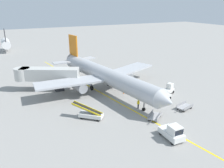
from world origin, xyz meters
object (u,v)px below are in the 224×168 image
Objects in this scene: airliner at (104,75)px; baggage_cart_loaded at (155,116)px; belt_loader_aft_hold at (137,86)px; baggage_cart_empty_trailing at (185,107)px; pushback_tug at (173,132)px; safety_cone_nose_right at (117,83)px; jet_bridge at (43,74)px; safety_cone_nose_left at (124,92)px; ground_crew_marshaller at (138,104)px; baggage_tug_near_wing at (169,89)px; belt_loader_forward_hold at (90,114)px; baggage_tug_by_cargo_door at (164,95)px.

airliner reaches higher than baggage_cart_loaded.
baggage_cart_empty_trailing is (2.37, -11.74, -0.31)m from belt_loader_aft_hold.
pushback_tug is 8.30× the size of safety_cone_nose_right.
jet_bridge is at bearing 167.00° from safety_cone_nose_right.
safety_cone_nose_left is (2.16, 17.25, -0.77)m from pushback_tug.
ground_crew_marshaller reaches higher than baggage_cart_empty_trailing.
baggage_cart_empty_trailing is (-2.37, -7.02, -0.46)m from baggage_tug_near_wing.
safety_cone_nose_right is (11.28, 12.29, -0.56)m from belt_loader_forward_hold.
pushback_tug is at bearing -142.77° from baggage_cart_empty_trailing.
safety_cone_nose_right is (-4.01, 11.69, -0.71)m from baggage_tug_by_cargo_door.
baggage_tug_near_wing is at bearing -26.44° from safety_cone_nose_left.
jet_bridge is at bearing 134.89° from baggage_cart_empty_trailing.
baggage_cart_empty_trailing reaches higher than safety_cone_nose_left.
baggage_tug_near_wing reaches higher than safety_cone_nose_left.
jet_bridge reaches higher than baggage_cart_empty_trailing.
jet_bridge is 17.10m from safety_cone_nose_left.
jet_bridge reaches higher than safety_cone_nose_right.
safety_cone_nose_right is (-2.22, 4.81, -0.56)m from belt_loader_aft_hold.
safety_cone_nose_left is (-8.26, 4.11, -0.71)m from baggage_tug_near_wing.
pushback_tug is at bearing -98.68° from safety_cone_nose_right.
belt_loader_forward_hold reaches higher than baggage_cart_empty_trailing.
belt_loader_aft_hold is at bearing -24.08° from airliner.
airliner is 9.98× the size of baggage_cart_loaded.
belt_loader_forward_hold is (-7.82, 10.39, -0.22)m from pushback_tug.
safety_cone_nose_left is at bearing -50.68° from airliner.
airliner is 12.82m from belt_loader_forward_hold.
jet_bridge is 19.76m from belt_loader_aft_hold.
ground_crew_marshaller is 12.96m from safety_cone_nose_right.
baggage_tug_by_cargo_door is 5.91× the size of safety_cone_nose_right.
ground_crew_marshaller is (1.63, -10.72, -2.51)m from airliner.
baggage_tug_by_cargo_door is at bearing -50.06° from airliner.
jet_bridge is at bearing 104.75° from belt_loader_forward_hold.
jet_bridge is 28.49× the size of safety_cone_nose_left.
baggage_tug_near_wing is at bearing 36.21° from baggage_tug_by_cargo_door.
baggage_tug_near_wing is 7.42m from baggage_cart_empty_trailing.
baggage_tug_near_wing is at bearing -53.88° from safety_cone_nose_right.
baggage_cart_loaded is 4.37m from ground_crew_marshaller.
airliner is 6.86× the size of belt_loader_aft_hold.
airliner is 13.64m from baggage_tug_near_wing.
belt_loader_forward_hold is (4.17, -15.85, -2.77)m from jet_bridge.
baggage_tug_by_cargo_door is 0.68× the size of baggage_cart_empty_trailing.
airliner is at bearing 129.32° from safety_cone_nose_left.
airliner reaches higher than baggage_tug_near_wing.
pushback_tug is 10.13m from baggage_cart_empty_trailing.
airliner is 2.81× the size of jet_bridge.
ground_crew_marshaller is at bearing 84.46° from pushback_tug.
airliner is 80.08× the size of safety_cone_nose_left.
pushback_tug reaches higher than baggage_cart_empty_trailing.
belt_loader_forward_hold is 10.36× the size of safety_cone_nose_right.
baggage_tug_near_wing is 11.81m from baggage_cart_loaded.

